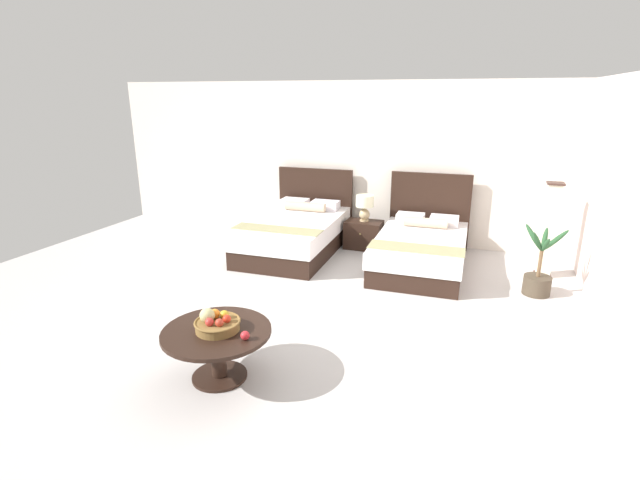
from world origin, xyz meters
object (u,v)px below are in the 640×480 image
object	(u,v)px
bed_near_corner	(421,248)
nightstand	(364,235)
coffee_table	(217,342)
potted_palm	(538,277)
bed_near_window	(295,233)
table_lamp	(365,205)
floor_lamp_corner	(549,231)
loose_apple	(245,336)
fruit_bowl	(216,323)

from	to	relation	value
bed_near_corner	nightstand	world-z (taller)	bed_near_corner
coffee_table	potted_palm	xyz separation A→B (m)	(2.82, 2.99, -0.13)
bed_near_window	bed_near_corner	world-z (taller)	bed_near_corner
table_lamp	floor_lamp_corner	distance (m)	2.73
loose_apple	table_lamp	bearing A→B (deg)	90.90
table_lamp	coffee_table	xyz separation A→B (m)	(-0.25, -4.10, -0.37)
table_lamp	coffee_table	world-z (taller)	table_lamp
bed_near_corner	table_lamp	bearing A→B (deg)	151.19
coffee_table	bed_near_window	bearing A→B (deg)	101.78
coffee_table	floor_lamp_corner	size ratio (longest dim) A/B	0.73
table_lamp	coffee_table	bearing A→B (deg)	-93.54
potted_palm	loose_apple	bearing A→B (deg)	-129.30
nightstand	table_lamp	xyz separation A→B (m)	(0.00, 0.02, 0.50)
nightstand	potted_palm	xyz separation A→B (m)	(2.57, -1.08, 0.01)
fruit_bowl	floor_lamp_corner	size ratio (longest dim) A/B	0.30
coffee_table	loose_apple	world-z (taller)	loose_apple
coffee_table	potted_palm	distance (m)	4.11
coffee_table	fruit_bowl	bearing A→B (deg)	75.97
nightstand	table_lamp	size ratio (longest dim) A/B	1.38
bed_near_corner	potted_palm	xyz separation A→B (m)	(1.55, -0.55, -0.05)
nightstand	floor_lamp_corner	bearing A→B (deg)	-7.52
bed_near_corner	floor_lamp_corner	bearing A→B (deg)	6.21
nightstand	bed_near_window	bearing A→B (deg)	-150.76
floor_lamp_corner	fruit_bowl	bearing A→B (deg)	-128.47
nightstand	loose_apple	size ratio (longest dim) A/B	7.63
bed_near_window	potted_palm	bearing A→B (deg)	-8.51
potted_palm	nightstand	bearing A→B (deg)	157.09
coffee_table	floor_lamp_corner	bearing A→B (deg)	51.56
bed_near_window	floor_lamp_corner	world-z (taller)	floor_lamp_corner
bed_near_corner	table_lamp	xyz separation A→B (m)	(-1.02, 0.56, 0.45)
table_lamp	coffee_table	size ratio (longest dim) A/B	0.45
coffee_table	fruit_bowl	xyz separation A→B (m)	(0.00, 0.01, 0.18)
nightstand	loose_apple	world-z (taller)	loose_apple
fruit_bowl	floor_lamp_corner	bearing A→B (deg)	51.53
nightstand	loose_apple	bearing A→B (deg)	-89.10
nightstand	fruit_bowl	distance (m)	4.09
nightstand	coffee_table	bearing A→B (deg)	-93.56
table_lamp	loose_apple	xyz separation A→B (m)	(0.07, -4.16, -0.22)
coffee_table	floor_lamp_corner	distance (m)	4.76
nightstand	coffee_table	size ratio (longest dim) A/B	0.62
bed_near_window	coffee_table	world-z (taller)	bed_near_window
bed_near_window	loose_apple	xyz separation A→B (m)	(1.05, -3.59, 0.20)
loose_apple	potted_palm	bearing A→B (deg)	50.70
coffee_table	bed_near_corner	bearing A→B (deg)	70.24
loose_apple	floor_lamp_corner	distance (m)	4.61
fruit_bowl	floor_lamp_corner	distance (m)	4.75
floor_lamp_corner	potted_palm	xyz separation A→B (m)	(-0.13, -0.73, -0.43)
coffee_table	potted_palm	bearing A→B (deg)	46.70
bed_near_corner	floor_lamp_corner	xyz separation A→B (m)	(1.68, 0.18, 0.38)
loose_apple	nightstand	bearing A→B (deg)	90.90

